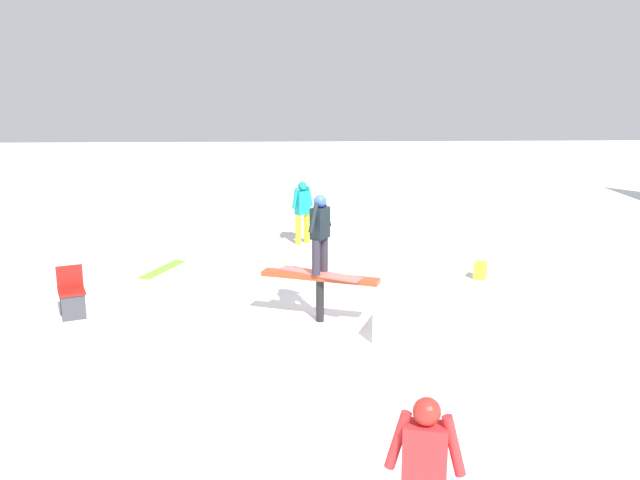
{
  "coord_description": "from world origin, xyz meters",
  "views": [
    {
      "loc": [
        0.41,
        11.49,
        4.23
      ],
      "look_at": [
        0.0,
        0.0,
        1.43
      ],
      "focal_mm": 40.0,
      "sensor_mm": 36.0,
      "label": 1
    }
  ],
  "objects": [
    {
      "name": "ground_plane",
      "position": [
        0.0,
        0.0,
        0.0
      ],
      "size": [
        60.0,
        60.0,
        0.0
      ],
      "primitive_type": "plane",
      "color": "white"
    },
    {
      "name": "rail_feature",
      "position": [
        0.0,
        0.0,
        0.69
      ],
      "size": [
        2.01,
        0.97,
        0.83
      ],
      "rotation": [
        0.0,
        0.0,
        -0.35
      ],
      "color": "black",
      "rests_on": "ground"
    },
    {
      "name": "snow_kicker_ramp",
      "position": [
        -1.89,
        0.7,
        0.3
      ],
      "size": [
        2.21,
        2.03,
        0.61
      ],
      "primitive_type": "cube",
      "rotation": [
        0.0,
        0.0,
        -0.35
      ],
      "color": "white",
      "rests_on": "ground"
    },
    {
      "name": "main_rider_on_rail",
      "position": [
        0.0,
        0.0,
        1.49
      ],
      "size": [
        1.43,
        1.04,
        1.36
      ],
      "rotation": [
        0.0,
        0.0,
        -0.56
      ],
      "color": "#F6655B",
      "rests_on": "rail_feature"
    },
    {
      "name": "bystander_teal",
      "position": [
        0.23,
        -5.52,
        0.86
      ],
      "size": [
        0.55,
        0.44,
        1.54
      ],
      "rotation": [
        0.0,
        0.0,
        0.64
      ],
      "color": "yellow",
      "rests_on": "ground"
    },
    {
      "name": "bystander_red",
      "position": [
        -0.65,
        6.2,
        0.9
      ],
      "size": [
        0.68,
        0.31,
        1.61
      ],
      "rotation": [
        0.0,
        0.0,
        2.9
      ],
      "color": "gold",
      "rests_on": "ground"
    },
    {
      "name": "loose_snowboard_lime",
      "position": [
        3.26,
        -3.28,
        0.01
      ],
      "size": [
        0.81,
        1.48,
        0.02
      ],
      "primitive_type": "cube",
      "rotation": [
        0.0,
        0.0,
        1.19
      ],
      "color": "#81D832",
      "rests_on": "ground"
    },
    {
      "name": "loose_snowboard_white",
      "position": [
        2.41,
        -5.06,
        0.01
      ],
      "size": [
        1.27,
        0.92,
        0.02
      ],
      "primitive_type": "cube",
      "rotation": [
        0.0,
        0.0,
        3.69
      ],
      "color": "white",
      "rests_on": "ground"
    },
    {
      "name": "folding_chair",
      "position": [
        4.29,
        -0.4,
        0.41
      ],
      "size": [
        0.57,
        0.57,
        0.88
      ],
      "rotation": [
        0.0,
        0.0,
        3.52
      ],
      "color": "#3F3F44",
      "rests_on": "ground"
    },
    {
      "name": "backpack_on_snow",
      "position": [
        -3.38,
        -2.42,
        0.17
      ],
      "size": [
        0.33,
        0.37,
        0.34
      ],
      "primitive_type": "cube",
      "rotation": [
        0.0,
        0.0,
        1.09
      ],
      "color": "yellow",
      "rests_on": "ground"
    }
  ]
}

